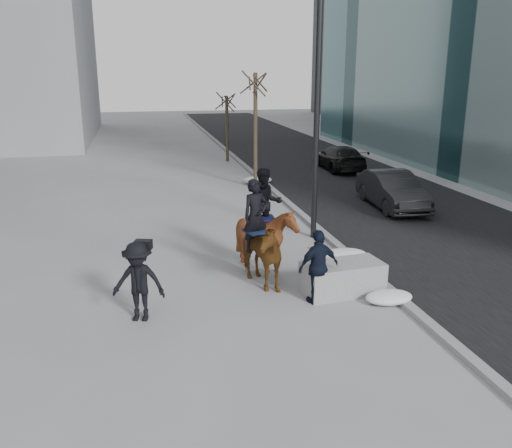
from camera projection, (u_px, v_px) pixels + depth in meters
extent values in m
plane|color=gray|center=(267.00, 298.00, 12.82)|extent=(120.00, 120.00, 0.00)
cube|color=black|center=(369.00, 193.00, 23.66)|extent=(8.00, 90.00, 0.01)
cube|color=gray|center=(280.00, 196.00, 22.81)|extent=(0.25, 90.00, 0.12)
cube|color=#97989A|center=(342.00, 278.00, 13.05)|extent=(2.00, 1.15, 0.76)
imported|color=black|center=(392.00, 190.00, 20.97)|extent=(1.79, 4.41, 1.42)
imported|color=black|center=(339.00, 158.00, 29.00)|extent=(1.91, 4.50, 1.29)
imported|color=#4F300F|center=(257.00, 252.00, 13.37)|extent=(1.51, 2.26, 1.75)
imported|color=black|center=(255.00, 216.00, 13.27)|extent=(0.77, 0.61, 1.83)
cube|color=#0F1C39|center=(255.00, 231.00, 13.37)|extent=(0.62, 0.68, 0.06)
imported|color=#4B1D0F|center=(266.00, 238.00, 14.36)|extent=(1.55, 1.72, 1.81)
imported|color=black|center=(265.00, 204.00, 14.25)|extent=(0.96, 0.76, 1.88)
cube|color=#0F0F37|center=(265.00, 218.00, 14.36)|extent=(0.51, 0.59, 0.06)
imported|color=black|center=(318.00, 267.00, 12.38)|extent=(1.10, 0.66, 1.75)
cylinder|color=orange|center=(309.00, 248.00, 12.81)|extent=(0.04, 0.18, 0.07)
imported|color=black|center=(138.00, 282.00, 11.50)|extent=(1.28, 0.96, 1.75)
cube|color=black|center=(143.00, 245.00, 11.56)|extent=(0.41, 0.32, 0.20)
cylinder|color=black|center=(318.00, 94.00, 16.24)|extent=(0.18, 0.18, 9.00)
ellipsoid|color=silver|center=(258.00, 180.00, 25.59)|extent=(1.37, 0.87, 0.35)
ellipsoid|color=silver|center=(343.00, 256.00, 15.22)|extent=(1.40, 0.89, 0.36)
ellipsoid|color=silver|center=(389.00, 297.00, 12.54)|extent=(1.13, 0.72, 0.29)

